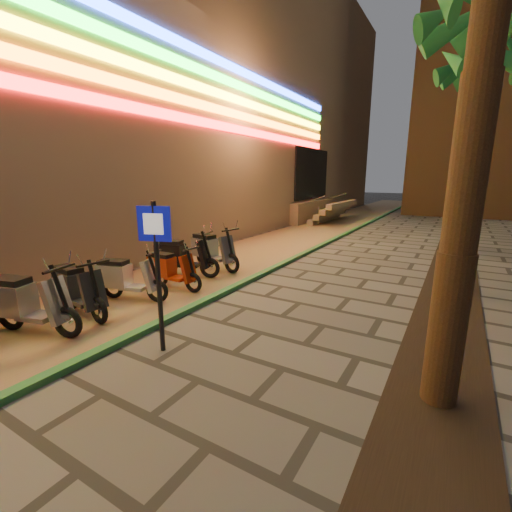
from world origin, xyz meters
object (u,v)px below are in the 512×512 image
Objects in this scene: pedestrian_sign at (157,257)px; scooter_9 at (180,256)px; scooter_6 at (77,288)px; scooter_7 at (125,278)px; scooter_5 at (24,303)px; scooter_8 at (169,269)px; scooter_10 at (211,250)px.

pedestrian_sign is 4.28m from scooter_9.
scooter_7 is at bearing 89.53° from scooter_6.
pedestrian_sign reaches higher than scooter_5.
pedestrian_sign is 2.75m from scooter_5.
scooter_8 is at bearing -78.29° from scooter_9.
scooter_6 is 0.93× the size of scooter_10.
scooter_6 is at bearing -104.81° from scooter_9.
pedestrian_sign is 1.29× the size of scooter_9.
scooter_10 is (-2.41, 4.33, -0.94)m from pedestrian_sign.
scooter_9 is (-2.62, 3.24, -0.95)m from pedestrian_sign.
scooter_6 is 1.11× the size of scooter_8.
scooter_7 is 1.12m from scooter_8.
scooter_7 is at bearing -103.58° from scooter_8.
scooter_7 is 2.01m from scooter_9.
scooter_7 reaches higher than scooter_8.
pedestrian_sign is 1.43× the size of scooter_7.
pedestrian_sign is at bearing -67.78° from scooter_9.
scooter_6 is 4.10m from scooter_10.
scooter_9 is (-0.24, 1.99, 0.05)m from scooter_7.
scooter_6 is at bearing 76.67° from scooter_5.
scooter_5 is at bearing -80.01° from scooter_10.
scooter_6 is (-0.04, 0.96, -0.03)m from scooter_5.
pedestrian_sign is at bearing -50.15° from scooter_10.
scooter_6 reaches higher than scooter_7.
scooter_9 is at bearing -90.23° from scooter_10.
scooter_8 is at bearing -71.33° from scooter_10.
scooter_9 is 1.11m from scooter_10.
scooter_6 is at bearing -101.31° from scooter_8.
scooter_8 is (-2.14, 2.34, -1.02)m from pedestrian_sign.
scooter_6 is 1.06× the size of scooter_7.
scooter_5 is at bearing 177.59° from pedestrian_sign.
scooter_7 is (-2.38, 1.25, -1.00)m from pedestrian_sign.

